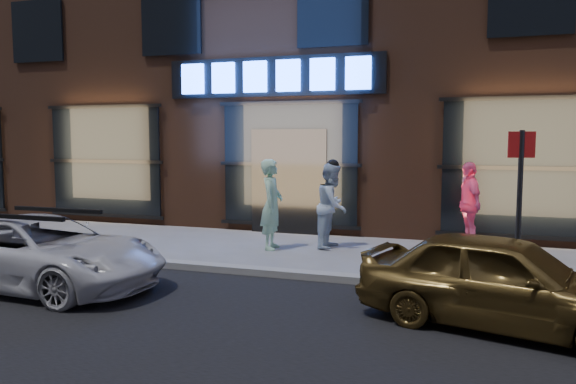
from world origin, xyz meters
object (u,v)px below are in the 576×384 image
(man_cap, at_px, (332,206))
(white_suv, at_px, (40,252))
(gold_sedan, at_px, (502,281))
(man_bowtie, at_px, (272,204))
(sign_post, at_px, (520,195))
(passerby, at_px, (468,204))

(man_cap, height_order, white_suv, man_cap)
(man_cap, distance_m, gold_sedan, 5.08)
(man_bowtie, bearing_deg, man_cap, -71.49)
(white_suv, relative_size, sign_post, 1.65)
(sign_post, bearing_deg, passerby, 89.29)
(passerby, relative_size, gold_sedan, 0.52)
(man_cap, bearing_deg, gold_sedan, -139.65)
(passerby, relative_size, sign_post, 0.74)
(passerby, distance_m, sign_post, 3.53)
(sign_post, bearing_deg, man_bowtie, 145.17)
(white_suv, bearing_deg, sign_post, -70.44)
(passerby, distance_m, white_suv, 8.05)
(passerby, height_order, gold_sedan, passerby)
(man_cap, distance_m, passerby, 2.81)
(passerby, bearing_deg, sign_post, -10.33)
(passerby, height_order, sign_post, sign_post)
(sign_post, bearing_deg, white_suv, -175.92)
(man_cap, xyz_separation_m, passerby, (2.58, 1.10, 0.01))
(man_cap, distance_m, sign_post, 4.08)
(white_suv, distance_m, sign_post, 7.01)
(man_bowtie, xyz_separation_m, man_cap, (1.11, 0.53, -0.04))
(man_bowtie, height_order, gold_sedan, man_bowtie)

